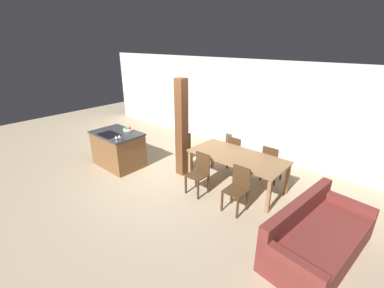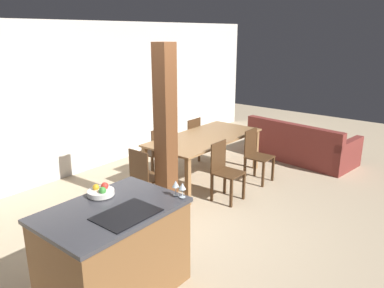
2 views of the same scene
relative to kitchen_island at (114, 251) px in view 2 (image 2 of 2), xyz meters
name	(u,v)px [view 2 (image 2 of 2)]	position (x,y,z in m)	size (l,w,h in m)	color
ground_plane	(176,223)	(1.44, 0.47, -0.47)	(16.00, 16.00, 0.00)	tan
wall_back	(56,103)	(1.44, 3.15, 0.88)	(11.20, 0.08, 2.70)	silver
kitchen_island	(114,251)	(0.00, 0.00, 0.00)	(1.33, 0.91, 0.94)	brown
fruit_bowl	(101,191)	(0.12, 0.29, 0.51)	(0.27, 0.27, 0.11)	silver
wine_glass_near	(182,187)	(0.59, -0.38, 0.59)	(0.07, 0.07, 0.15)	silver
wine_glass_middle	(176,184)	(0.59, -0.29, 0.59)	(0.07, 0.07, 0.15)	silver
dining_table	(205,141)	(2.98, 1.14, 0.23)	(2.15, 1.03, 0.78)	olive
dining_chair_near_left	(224,170)	(2.49, 0.40, 0.01)	(0.40, 0.40, 0.91)	#472D19
dining_chair_near_right	(256,154)	(3.46, 0.40, 0.01)	(0.40, 0.40, 0.91)	#472D19
dining_chair_far_left	(155,151)	(2.49, 1.88, 0.01)	(0.40, 0.40, 0.91)	#472D19
dining_chair_far_right	(189,139)	(3.46, 1.88, 0.01)	(0.40, 0.40, 0.91)	#472D19
dining_chair_head_end	(145,177)	(1.53, 1.14, 0.01)	(0.40, 0.40, 0.91)	#472D19
couch	(301,146)	(5.03, 0.25, -0.19)	(1.19, 2.16, 0.81)	maroon
timber_post	(166,132)	(1.61, 0.78, 0.73)	(0.23, 0.23, 2.39)	brown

